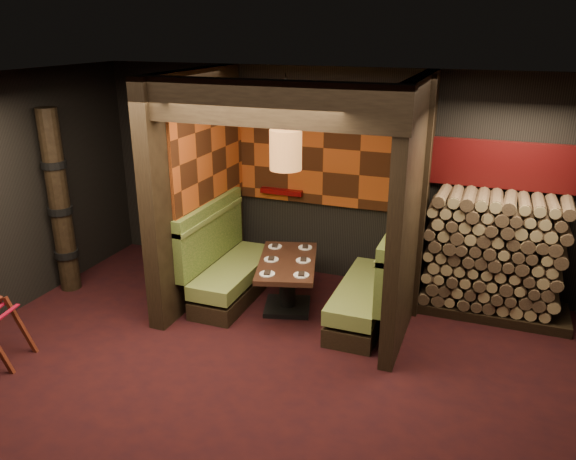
# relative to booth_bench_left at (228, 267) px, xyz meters

# --- Properties ---
(floor) EXTENTS (6.50, 5.50, 0.02)m
(floor) POSITION_rel_booth_bench_left_xyz_m (0.96, -1.65, -0.41)
(floor) COLOR black
(floor) RESTS_ON ground
(ceiling) EXTENTS (6.50, 5.50, 0.02)m
(ceiling) POSITION_rel_booth_bench_left_xyz_m (0.96, -1.65, 2.46)
(ceiling) COLOR black
(ceiling) RESTS_ON ground
(wall_back) EXTENTS (6.50, 0.02, 2.85)m
(wall_back) POSITION_rel_booth_bench_left_xyz_m (0.96, 1.11, 1.02)
(wall_back) COLOR black
(wall_back) RESTS_ON ground
(partition_left) EXTENTS (0.20, 2.20, 2.85)m
(partition_left) POSITION_rel_booth_bench_left_xyz_m (-0.39, -0.00, 1.02)
(partition_left) COLOR black
(partition_left) RESTS_ON floor
(partition_right) EXTENTS (0.15, 2.10, 2.85)m
(partition_right) POSITION_rel_booth_bench_left_xyz_m (2.26, 0.05, 1.02)
(partition_right) COLOR black
(partition_right) RESTS_ON floor
(header_beam) EXTENTS (2.85, 0.18, 0.44)m
(header_beam) POSITION_rel_booth_bench_left_xyz_m (0.94, -0.95, 2.23)
(header_beam) COLOR black
(header_beam) RESTS_ON partition_left
(tapa_back_panel) EXTENTS (2.40, 0.06, 1.55)m
(tapa_back_panel) POSITION_rel_booth_bench_left_xyz_m (0.94, 1.06, 1.42)
(tapa_back_panel) COLOR #9F4014
(tapa_back_panel) RESTS_ON wall_back
(tapa_side_panel) EXTENTS (0.04, 1.85, 1.45)m
(tapa_side_panel) POSITION_rel_booth_bench_left_xyz_m (-0.27, 0.17, 1.45)
(tapa_side_panel) COLOR #9F4014
(tapa_side_panel) RESTS_ON partition_left
(lacquer_shelf) EXTENTS (0.60, 0.12, 0.07)m
(lacquer_shelf) POSITION_rel_booth_bench_left_xyz_m (0.36, 1.00, 0.78)
(lacquer_shelf) COLOR #560406
(lacquer_shelf) RESTS_ON wall_back
(booth_bench_left) EXTENTS (0.68, 1.60, 1.14)m
(booth_bench_left) POSITION_rel_booth_bench_left_xyz_m (0.00, 0.00, 0.00)
(booth_bench_left) COLOR black
(booth_bench_left) RESTS_ON floor
(booth_bench_right) EXTENTS (0.68, 1.60, 1.14)m
(booth_bench_right) POSITION_rel_booth_bench_left_xyz_m (1.89, 0.00, 0.00)
(booth_bench_right) COLOR black
(booth_bench_right) RESTS_ON floor
(dining_table) EXTENTS (0.99, 1.38, 0.66)m
(dining_table) POSITION_rel_booth_bench_left_xyz_m (0.85, -0.09, 0.02)
(dining_table) COLOR black
(dining_table) RESTS_ON floor
(place_settings) EXTENTS (0.79, 1.10, 0.03)m
(place_settings) POSITION_rel_booth_bench_left_xyz_m (0.85, -0.09, 0.27)
(place_settings) COLOR white
(place_settings) RESTS_ON dining_table
(pendant_lamp) EXTENTS (0.37, 0.37, 1.06)m
(pendant_lamp) POSITION_rel_booth_bench_left_xyz_m (0.85, -0.14, 1.62)
(pendant_lamp) COLOR #A36430
(pendant_lamp) RESTS_ON ceiling
(totem_column) EXTENTS (0.31, 0.31, 2.40)m
(totem_column) POSITION_rel_booth_bench_left_xyz_m (-2.09, -0.55, 0.79)
(totem_column) COLOR black
(totem_column) RESTS_ON floor
(firewood_stack) EXTENTS (1.73, 0.70, 1.50)m
(firewood_stack) POSITION_rel_booth_bench_left_xyz_m (3.25, 0.70, 0.35)
(firewood_stack) COLOR black
(firewood_stack) RESTS_ON floor
(mosaic_header) EXTENTS (1.83, 0.10, 0.56)m
(mosaic_header) POSITION_rel_booth_bench_left_xyz_m (3.25, 1.03, 1.38)
(mosaic_header) COLOR maroon
(mosaic_header) RESTS_ON wall_back
(bay_front_post) EXTENTS (0.08, 0.08, 2.85)m
(bay_front_post) POSITION_rel_booth_bench_left_xyz_m (2.35, 0.31, 1.02)
(bay_front_post) COLOR black
(bay_front_post) RESTS_ON floor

